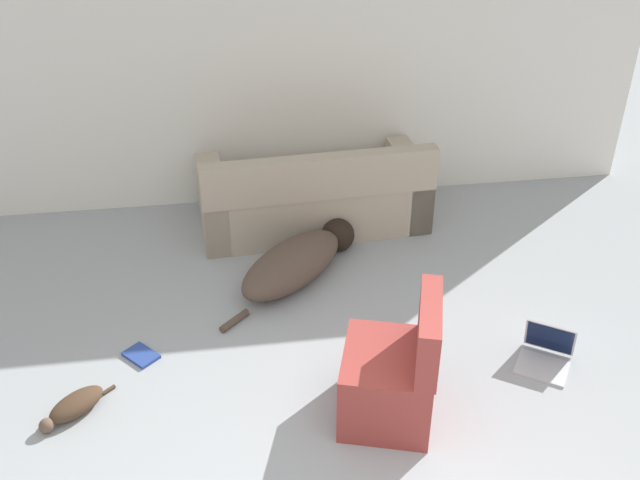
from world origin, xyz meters
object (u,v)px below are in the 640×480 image
at_px(couch, 314,197).
at_px(laptop_open, 547,350).
at_px(dog, 298,261).
at_px(book_blue, 141,355).
at_px(cat, 74,406).
at_px(side_chair, 393,375).

relative_size(couch, laptop_open, 4.22).
relative_size(dog, book_blue, 4.39).
xyz_separation_m(cat, book_blue, (0.36, 0.47, -0.05)).
relative_size(laptop_open, side_chair, 0.56).
height_order(cat, laptop_open, laptop_open).
relative_size(cat, book_blue, 1.56).
bearing_deg(book_blue, side_chair, -25.56).
bearing_deg(couch, side_chair, 90.06).
xyz_separation_m(book_blue, side_chair, (1.53, -0.73, 0.28)).
bearing_deg(cat, book_blue, -169.70).
distance_m(couch, book_blue, 2.10).
height_order(dog, cat, dog).
distance_m(cat, book_blue, 0.59).
bearing_deg(side_chair, book_blue, -98.51).
height_order(cat, book_blue, cat).
bearing_deg(side_chair, laptop_open, 122.83).
relative_size(dog, cat, 2.81).
distance_m(couch, dog, 0.84).
distance_m(laptop_open, side_chair, 1.18).
relative_size(couch, side_chair, 2.38).
distance_m(couch, laptop_open, 2.36).
bearing_deg(book_blue, laptop_open, -8.96).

